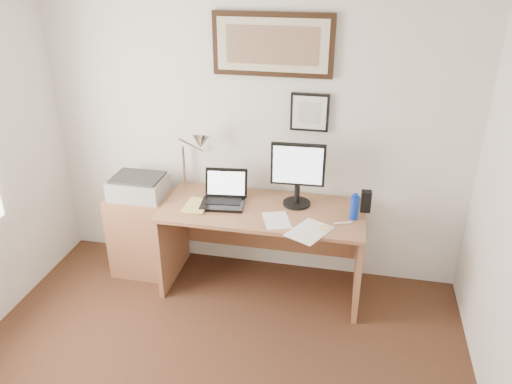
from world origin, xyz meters
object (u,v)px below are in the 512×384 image
(water_bottle, at_px, (355,208))
(printer, at_px, (138,186))
(book, at_px, (186,204))
(lcd_monitor, at_px, (298,172))
(laptop, at_px, (224,196))
(side_cabinet, at_px, (143,233))
(desk, at_px, (265,229))

(water_bottle, relative_size, printer, 0.43)
(book, relative_size, lcd_monitor, 0.48)
(laptop, bearing_deg, book, -160.13)
(laptop, bearing_deg, side_cabinet, 178.71)
(water_bottle, xyz_separation_m, laptop, (-1.03, 0.05, -0.04))
(book, height_order, lcd_monitor, lcd_monitor)
(water_bottle, distance_m, printer, 1.77)
(desk, relative_size, lcd_monitor, 3.08)
(side_cabinet, bearing_deg, printer, 8.57)
(side_cabinet, height_order, desk, desk)
(book, xyz_separation_m, laptop, (0.29, 0.10, 0.05))
(side_cabinet, relative_size, water_bottle, 3.88)
(side_cabinet, xyz_separation_m, book, (0.46, -0.12, 0.39))
(water_bottle, relative_size, book, 0.75)
(book, bearing_deg, desk, 14.30)
(side_cabinet, bearing_deg, water_bottle, -2.18)
(book, bearing_deg, side_cabinet, 165.30)
(water_bottle, relative_size, laptop, 0.52)
(water_bottle, bearing_deg, laptop, 177.18)
(book, xyz_separation_m, lcd_monitor, (0.86, 0.19, 0.28))
(laptop, bearing_deg, printer, 178.62)
(water_bottle, bearing_deg, printer, 177.78)
(water_bottle, bearing_deg, book, -177.70)
(printer, bearing_deg, book, -15.06)
(water_bottle, xyz_separation_m, lcd_monitor, (-0.45, 0.14, 0.20))
(lcd_monitor, bearing_deg, side_cabinet, -177.06)
(water_bottle, bearing_deg, desk, 171.72)
(laptop, relative_size, printer, 0.83)
(water_bottle, height_order, printer, water_bottle)
(water_bottle, relative_size, desk, 0.12)
(book, height_order, desk, book)
(side_cabinet, xyz_separation_m, laptop, (0.75, -0.02, 0.44))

